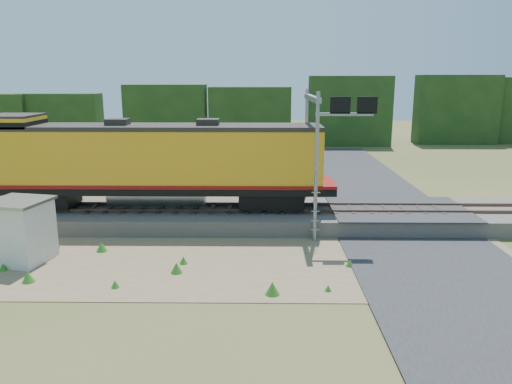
{
  "coord_description": "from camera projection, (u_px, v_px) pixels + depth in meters",
  "views": [
    {
      "loc": [
        -0.1,
        -19.15,
        7.52
      ],
      "look_at": [
        -0.39,
        3.0,
        2.4
      ],
      "focal_mm": 35.0,
      "sensor_mm": 36.0,
      "label": 1
    }
  ],
  "objects": [
    {
      "name": "tree_line_north",
      "position": [
        264.0,
        117.0,
        56.68
      ],
      "size": [
        130.0,
        3.0,
        6.5
      ],
      "color": "#183814",
      "rests_on": "ground"
    },
    {
      "name": "ground",
      "position": [
        265.0,
        266.0,
        20.35
      ],
      "size": [
        140.0,
        140.0,
        0.0
      ],
      "primitive_type": "plane",
      "color": "#475123",
      "rests_on": "ground"
    },
    {
      "name": "signal_gantry",
      "position": [
        320.0,
        126.0,
        24.35
      ],
      "size": [
        2.73,
        6.2,
        6.89
      ],
      "color": "gray",
      "rests_on": "ground"
    },
    {
      "name": "ballast",
      "position": [
        264.0,
        216.0,
        26.11
      ],
      "size": [
        70.0,
        5.0,
        0.8
      ],
      "primitive_type": "cube",
      "color": "slate",
      "rests_on": "ground"
    },
    {
      "name": "dirt_shoulder",
      "position": [
        217.0,
        261.0,
        20.86
      ],
      "size": [
        26.0,
        8.0,
        0.03
      ],
      "primitive_type": "cube",
      "color": "#8C7754",
      "rests_on": "ground"
    },
    {
      "name": "rails",
      "position": [
        264.0,
        207.0,
        26.0
      ],
      "size": [
        70.0,
        1.54,
        0.16
      ],
      "color": "brown",
      "rests_on": "ballast"
    },
    {
      "name": "road",
      "position": [
        431.0,
        258.0,
        20.96
      ],
      "size": [
        7.0,
        66.0,
        0.86
      ],
      "color": "#38383A",
      "rests_on": "ground"
    },
    {
      "name": "locomotive",
      "position": [
        150.0,
        162.0,
        25.53
      ],
      "size": [
        18.29,
        2.79,
        4.72
      ],
      "color": "black",
      "rests_on": "rails"
    },
    {
      "name": "weed_clumps",
      "position": [
        180.0,
        264.0,
        20.49
      ],
      "size": [
        15.0,
        6.2,
        0.56
      ],
      "primitive_type": null,
      "color": "#2F7621",
      "rests_on": "ground"
    },
    {
      "name": "shed",
      "position": [
        20.0,
        231.0,
        20.53
      ],
      "size": [
        2.64,
        2.64,
        2.64
      ],
      "rotation": [
        0.0,
        0.0,
        -0.21
      ],
      "color": "silver",
      "rests_on": "ground"
    }
  ]
}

